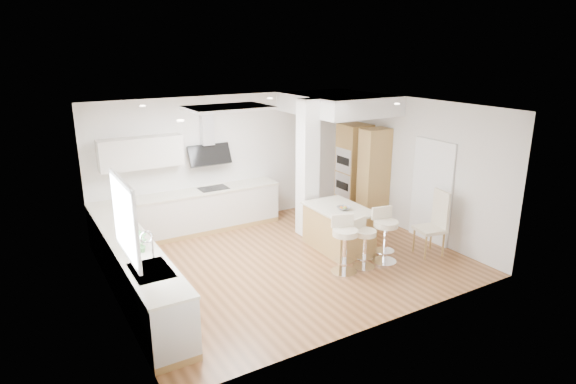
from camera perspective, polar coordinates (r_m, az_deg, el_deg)
ground at (r=8.92m, az=-0.14°, el=-8.12°), size 6.00×6.00×0.00m
ceiling at (r=8.92m, az=-0.14°, el=-8.12°), size 6.00×5.00×0.02m
wall_back at (r=10.58m, az=-7.07°, el=3.80°), size 6.00×0.04×2.80m
wall_left at (r=7.44m, az=-20.50°, el=-2.80°), size 0.04×5.00×2.80m
wall_right at (r=10.23m, az=14.50°, el=2.94°), size 0.04×5.00×2.80m
skylight at (r=8.32m, az=-7.07°, el=9.86°), size 4.10×2.10×0.06m
window_left at (r=6.51m, az=-18.87°, el=-2.63°), size 0.06×1.28×1.07m
doorway_right at (r=9.92m, az=16.65°, el=-0.07°), size 0.05×1.00×2.10m
counter_left at (r=8.04m, az=-18.02°, el=-8.31°), size 0.63×4.50×1.35m
counter_back at (r=10.20m, az=-10.99°, el=-0.99°), size 3.62×0.63×2.50m
pillar at (r=9.74m, az=2.33°, el=2.78°), size 0.35×0.35×2.80m
soffit at (r=10.48m, az=5.95°, el=10.38°), size 1.78×2.20×0.40m
oven_column at (r=10.98m, az=8.66°, el=2.33°), size 0.63×1.21×2.10m
peninsula at (r=9.33m, az=6.01°, el=-4.25°), size 0.94×1.39×0.90m
bar_stool_a at (r=8.31m, az=6.72°, el=-5.88°), size 0.58×0.58×1.01m
bar_stool_b at (r=8.57m, az=9.00°, el=-5.73°), size 0.48×0.48×0.90m
bar_stool_c at (r=8.82m, az=11.41°, el=-4.74°), size 0.53×0.53×1.01m
dining_chair at (r=9.38m, az=17.05°, el=-3.27°), size 0.56×0.56×1.23m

